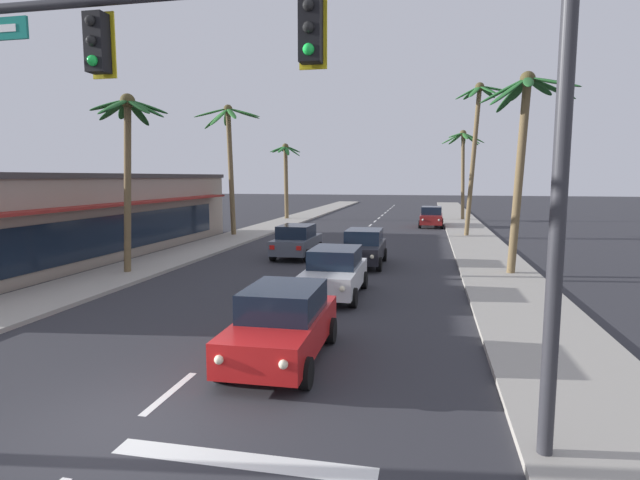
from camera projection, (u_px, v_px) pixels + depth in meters
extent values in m
plane|color=#2D2D33|center=(130.00, 426.00, 8.50)|extent=(220.00, 220.00, 0.00)
cube|color=#9E998E|center=(486.00, 256.00, 26.30)|extent=(3.20, 110.00, 0.14)
cube|color=#9E998E|center=(205.00, 247.00, 29.51)|extent=(3.20, 110.00, 0.14)
cube|color=silver|center=(170.00, 392.00, 9.81)|extent=(0.16, 2.00, 0.01)
cube|color=silver|center=(242.00, 333.00, 13.57)|extent=(0.16, 2.00, 0.01)
cube|color=silver|center=(282.00, 299.00, 17.33)|extent=(0.16, 2.00, 0.01)
cube|color=silver|center=(308.00, 277.00, 21.09)|extent=(0.16, 2.00, 0.01)
cube|color=silver|center=(326.00, 262.00, 24.84)|extent=(0.16, 2.00, 0.01)
cube|color=silver|center=(340.00, 251.00, 28.60)|extent=(0.16, 2.00, 0.01)
cube|color=silver|center=(350.00, 242.00, 32.36)|extent=(0.16, 2.00, 0.01)
cube|color=silver|center=(358.00, 235.00, 36.12)|extent=(0.16, 2.00, 0.01)
cube|color=silver|center=(365.00, 230.00, 39.87)|extent=(0.16, 2.00, 0.01)
cube|color=silver|center=(370.00, 225.00, 43.63)|extent=(0.16, 2.00, 0.01)
cube|color=silver|center=(375.00, 221.00, 47.39)|extent=(0.16, 2.00, 0.01)
cube|color=silver|center=(379.00, 218.00, 51.15)|extent=(0.16, 2.00, 0.01)
cube|color=silver|center=(382.00, 215.00, 54.90)|extent=(0.16, 2.00, 0.01)
cube|color=silver|center=(385.00, 213.00, 58.66)|extent=(0.16, 2.00, 0.01)
cube|color=silver|center=(388.00, 211.00, 62.42)|extent=(0.16, 2.00, 0.01)
cube|color=silver|center=(390.00, 209.00, 66.18)|extent=(0.16, 2.00, 0.01)
cube|color=silver|center=(392.00, 207.00, 69.94)|extent=(0.16, 2.00, 0.01)
cube|color=silver|center=(394.00, 205.00, 73.69)|extent=(0.16, 2.00, 0.01)
cube|color=silver|center=(242.00, 460.00, 7.46)|extent=(4.00, 0.44, 0.01)
cylinder|color=#2D2D33|center=(558.00, 208.00, 6.98)|extent=(0.22, 0.22, 7.43)
cube|color=black|center=(311.00, 30.00, 7.36)|extent=(0.32, 0.26, 0.92)
sphere|color=black|center=(308.00, 5.00, 7.19)|extent=(0.17, 0.17, 0.17)
sphere|color=black|center=(308.00, 27.00, 7.23)|extent=(0.17, 0.17, 0.17)
sphere|color=#1EE54C|center=(308.00, 49.00, 7.26)|extent=(0.17, 0.17, 0.17)
cube|color=yellow|center=(313.00, 33.00, 7.52)|extent=(0.42, 0.03, 1.04)
cube|color=black|center=(97.00, 43.00, 8.08)|extent=(0.32, 0.26, 0.92)
sphere|color=black|center=(90.00, 21.00, 7.91)|extent=(0.17, 0.17, 0.17)
sphere|color=black|center=(91.00, 41.00, 7.94)|extent=(0.17, 0.17, 0.17)
sphere|color=#1EE54C|center=(93.00, 61.00, 7.98)|extent=(0.17, 0.17, 0.17)
cube|color=yellow|center=(104.00, 46.00, 8.24)|extent=(0.42, 0.03, 1.04)
cube|color=red|center=(282.00, 331.00, 11.46)|extent=(1.82, 4.32, 0.72)
cube|color=black|center=(284.00, 300.00, 11.52)|extent=(1.63, 2.22, 0.64)
cylinder|color=black|center=(306.00, 373.00, 9.95)|extent=(0.23, 0.64, 0.64)
cylinder|color=black|center=(223.00, 367.00, 10.28)|extent=(0.23, 0.64, 0.64)
cylinder|color=black|center=(331.00, 330.00, 12.71)|extent=(0.23, 0.64, 0.64)
cylinder|color=black|center=(265.00, 327.00, 13.05)|extent=(0.23, 0.64, 0.64)
sphere|color=#F9EFC6|center=(283.00, 364.00, 9.21)|extent=(0.18, 0.18, 0.18)
sphere|color=#F9EFC6|center=(219.00, 360.00, 9.45)|extent=(0.18, 0.18, 0.18)
cube|color=red|center=(328.00, 305.00, 13.42)|extent=(0.24, 0.06, 0.20)
cube|color=red|center=(280.00, 302.00, 13.67)|extent=(0.24, 0.06, 0.20)
cube|color=silver|center=(335.00, 277.00, 17.67)|extent=(1.77, 4.31, 0.72)
cube|color=black|center=(335.00, 257.00, 17.73)|extent=(1.61, 2.20, 0.64)
cylinder|color=black|center=(353.00, 298.00, 16.16)|extent=(0.22, 0.64, 0.64)
cylinder|color=black|center=(301.00, 295.00, 16.51)|extent=(0.22, 0.64, 0.64)
cylinder|color=black|center=(364.00, 280.00, 18.91)|extent=(0.22, 0.64, 0.64)
cylinder|color=black|center=(319.00, 278.00, 19.26)|extent=(0.22, 0.64, 0.64)
sphere|color=#F9EFC6|center=(342.00, 289.00, 15.42)|extent=(0.18, 0.18, 0.18)
sphere|color=#F9EFC6|center=(302.00, 287.00, 15.67)|extent=(0.18, 0.18, 0.18)
cube|color=red|center=(361.00, 264.00, 19.62)|extent=(0.24, 0.06, 0.20)
cube|color=red|center=(328.00, 263.00, 19.89)|extent=(0.24, 0.06, 0.20)
cube|color=black|center=(364.00, 251.00, 23.84)|extent=(1.77, 4.31, 0.72)
cube|color=black|center=(364.00, 236.00, 23.90)|extent=(1.61, 2.20, 0.64)
cylinder|color=black|center=(379.00, 264.00, 22.33)|extent=(0.22, 0.64, 0.64)
cylinder|color=black|center=(340.00, 263.00, 22.68)|extent=(0.22, 0.64, 0.64)
cylinder|color=black|center=(384.00, 255.00, 25.09)|extent=(0.22, 0.64, 0.64)
cylinder|color=black|center=(350.00, 254.00, 25.44)|extent=(0.22, 0.64, 0.64)
sphere|color=#F9EFC6|center=(372.00, 257.00, 21.59)|extent=(0.18, 0.18, 0.18)
sphere|color=#F9EFC6|center=(343.00, 256.00, 21.85)|extent=(0.18, 0.18, 0.18)
cube|color=red|center=(382.00, 243.00, 25.79)|extent=(0.24, 0.06, 0.20)
cube|color=red|center=(356.00, 243.00, 26.06)|extent=(0.24, 0.06, 0.20)
cube|color=#4C515B|center=(297.00, 244.00, 26.30)|extent=(1.80, 4.32, 0.72)
cube|color=black|center=(296.00, 231.00, 26.07)|extent=(1.62, 2.21, 0.64)
cylinder|color=black|center=(289.00, 247.00, 27.90)|extent=(0.23, 0.64, 0.64)
cylinder|color=black|center=(319.00, 248.00, 27.53)|extent=(0.23, 0.64, 0.64)
cylinder|color=black|center=(273.00, 254.00, 25.15)|extent=(0.23, 0.64, 0.64)
cylinder|color=black|center=(307.00, 256.00, 24.78)|extent=(0.23, 0.64, 0.64)
sphere|color=#B2B2AD|center=(296.00, 237.00, 28.52)|extent=(0.18, 0.18, 0.18)
sphere|color=#B2B2AD|center=(318.00, 238.00, 28.26)|extent=(0.18, 0.18, 0.18)
cube|color=red|center=(272.00, 247.00, 24.33)|extent=(0.24, 0.06, 0.20)
cube|color=red|center=(299.00, 248.00, 24.05)|extent=(0.24, 0.06, 0.20)
cube|color=maroon|center=(431.00, 219.00, 42.09)|extent=(1.85, 4.34, 0.72)
cube|color=black|center=(432.00, 210.00, 42.15)|extent=(1.64, 2.23, 0.64)
cylinder|color=black|center=(442.00, 225.00, 40.57)|extent=(0.23, 0.64, 0.64)
cylinder|color=black|center=(420.00, 224.00, 40.96)|extent=(0.23, 0.64, 0.64)
cylinder|color=black|center=(442.00, 222.00, 43.31)|extent=(0.23, 0.64, 0.64)
cylinder|color=black|center=(421.00, 221.00, 43.70)|extent=(0.23, 0.64, 0.64)
sphere|color=#B2B2AD|center=(439.00, 220.00, 39.84)|extent=(0.18, 0.18, 0.18)
sphere|color=#B2B2AD|center=(423.00, 220.00, 40.12)|extent=(0.18, 0.18, 0.18)
cube|color=red|center=(440.00, 216.00, 44.02)|extent=(0.24, 0.06, 0.20)
cube|color=red|center=(424.00, 215.00, 44.31)|extent=(0.24, 0.06, 0.20)
cylinder|color=brown|center=(128.00, 190.00, 21.16)|extent=(0.66, 0.29, 7.15)
ellipsoid|color=#1E5123|center=(146.00, 109.00, 20.68)|extent=(1.59, 0.66, 0.84)
ellipsoid|color=#1E5123|center=(148.00, 107.00, 20.91)|extent=(1.61, 1.10, 0.64)
ellipsoid|color=#1E5123|center=(138.00, 113.00, 21.37)|extent=(0.49, 1.47, 1.02)
ellipsoid|color=#1E5123|center=(124.00, 110.00, 21.34)|extent=(1.38, 1.41, 0.76)
ellipsoid|color=#1E5123|center=(113.00, 110.00, 20.94)|extent=(1.55, 0.57, 0.90)
ellipsoid|color=#1E5123|center=(108.00, 105.00, 20.70)|extent=(1.67, 0.71, 0.56)
ellipsoid|color=#1E5123|center=(113.00, 107.00, 20.06)|extent=(0.81, 1.59, 0.85)
ellipsoid|color=#1E5123|center=(116.00, 105.00, 19.97)|extent=(0.45, 1.59, 0.75)
ellipsoid|color=#1E5123|center=(138.00, 107.00, 20.24)|extent=(1.57, 1.06, 0.80)
sphere|color=#4C4223|center=(128.00, 101.00, 20.67)|extent=(0.60, 0.60, 0.60)
cylinder|color=brown|center=(231.00, 174.00, 35.02)|extent=(0.57, 0.34, 8.65)
ellipsoid|color=#2D702D|center=(244.00, 113.00, 34.27)|extent=(2.33, 0.46, 0.76)
ellipsoid|color=#2D702D|center=(244.00, 113.00, 35.09)|extent=(2.02, 1.85, 0.69)
ellipsoid|color=#2D702D|center=(227.00, 117.00, 35.59)|extent=(1.35, 2.17, 1.10)
ellipsoid|color=#2D702D|center=(216.00, 119.00, 34.98)|extent=(2.10, 0.84, 1.42)
ellipsoid|color=#2D702D|center=(211.00, 113.00, 34.20)|extent=(2.22, 1.47, 0.80)
ellipsoid|color=#2D702D|center=(219.00, 117.00, 33.70)|extent=(0.88, 2.08, 1.44)
ellipsoid|color=#2D702D|center=(232.00, 113.00, 33.55)|extent=(1.59, 2.08, 1.05)
sphere|color=#4C4223|center=(228.00, 109.00, 34.50)|extent=(0.60, 0.60, 0.60)
cylinder|color=brown|center=(286.00, 184.00, 48.86)|extent=(0.45, 0.38, 6.94)
ellipsoid|color=#236028|center=(293.00, 151.00, 48.46)|extent=(1.51, 0.63, 1.06)
ellipsoid|color=#236028|center=(293.00, 149.00, 48.85)|extent=(1.49, 1.38, 0.70)
ellipsoid|color=#236028|center=(284.00, 149.00, 49.24)|extent=(1.06, 1.68, 0.57)
ellipsoid|color=#236028|center=(279.00, 149.00, 48.87)|extent=(1.67, 0.92, 0.72)
ellipsoid|color=#236028|center=(278.00, 149.00, 48.15)|extent=(1.55, 1.27, 0.73)
ellipsoid|color=#236028|center=(282.00, 149.00, 47.77)|extent=(0.69, 1.64, 0.81)
ellipsoid|color=#236028|center=(287.00, 151.00, 47.82)|extent=(1.03, 1.50, 1.05)
sphere|color=#4C4223|center=(285.00, 147.00, 48.44)|extent=(0.60, 0.60, 0.60)
cylinder|color=brown|center=(519.00, 180.00, 20.84)|extent=(0.64, 0.33, 7.98)
ellipsoid|color=#1E5123|center=(552.00, 88.00, 20.34)|extent=(2.05, 0.76, 0.97)
ellipsoid|color=#1E5123|center=(540.00, 87.00, 21.01)|extent=(1.59, 1.91, 0.63)
ellipsoid|color=#1E5123|center=(519.00, 90.00, 21.35)|extent=(0.72, 2.11, 0.76)
ellipsoid|color=#1E5123|center=(511.00, 96.00, 21.21)|extent=(1.33, 1.78, 1.29)
ellipsoid|color=#1E5123|center=(503.00, 91.00, 20.40)|extent=(1.98, 0.74, 1.13)
ellipsoid|color=#1E5123|center=(509.00, 91.00, 20.08)|extent=(1.79, 1.32, 1.28)
ellipsoid|color=#1E5123|center=(528.00, 82.00, 19.41)|extent=(0.67, 2.10, 0.81)
ellipsoid|color=#1E5123|center=(554.00, 82.00, 19.65)|extent=(1.99, 1.42, 0.73)
sphere|color=#4C4223|center=(528.00, 79.00, 20.31)|extent=(0.60, 0.60, 0.60)
cylinder|color=brown|center=(473.00, 164.00, 34.31)|extent=(0.83, 0.30, 9.98)
ellipsoid|color=#236028|center=(494.00, 89.00, 33.43)|extent=(1.82, 0.48, 0.54)
ellipsoid|color=#236028|center=(487.00, 92.00, 34.18)|extent=(1.45, 1.60, 0.74)
ellipsoid|color=#236028|center=(471.00, 93.00, 34.45)|extent=(1.28, 1.69, 0.77)
ellipsoid|color=#236028|center=(467.00, 93.00, 33.66)|extent=(1.72, 0.77, 0.98)
ellipsoid|color=#236028|center=(475.00, 92.00, 33.07)|extent=(1.12, 1.66, 1.01)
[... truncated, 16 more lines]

